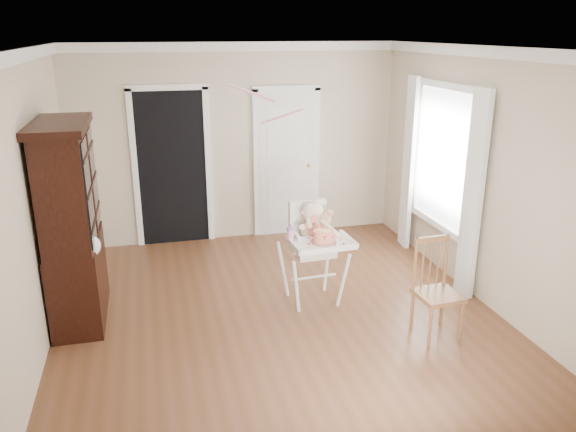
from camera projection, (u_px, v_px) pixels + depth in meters
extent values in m
plane|color=brown|center=(279.00, 316.00, 5.87)|extent=(5.00, 5.00, 0.00)
plane|color=white|center=(278.00, 48.00, 5.01)|extent=(5.00, 5.00, 0.00)
plane|color=beige|center=(237.00, 144.00, 7.74)|extent=(4.50, 0.00, 4.50)
plane|color=beige|center=(29.00, 210.00, 4.92)|extent=(0.00, 5.00, 5.00)
plane|color=beige|center=(484.00, 178.00, 5.97)|extent=(0.00, 5.00, 5.00)
cube|color=black|center=(172.00, 169.00, 7.61)|extent=(0.90, 0.03, 2.10)
cube|color=white|center=(135.00, 171.00, 7.49)|extent=(0.08, 0.05, 2.18)
cube|color=white|center=(209.00, 167.00, 7.72)|extent=(0.08, 0.05, 2.18)
cube|color=white|center=(167.00, 87.00, 7.26)|extent=(1.06, 0.05, 0.08)
cube|color=white|center=(287.00, 164.00, 7.98)|extent=(0.80, 0.05, 2.05)
cube|color=white|center=(256.00, 166.00, 7.89)|extent=(0.08, 0.05, 2.13)
cube|color=white|center=(316.00, 163.00, 8.09)|extent=(0.08, 0.05, 2.13)
sphere|color=gold|center=(309.00, 165.00, 8.03)|extent=(0.06, 0.06, 0.06)
cube|color=white|center=(445.00, 158.00, 6.68)|extent=(0.02, 1.20, 1.60)
cube|color=white|center=(450.00, 86.00, 6.41)|extent=(0.06, 1.36, 0.08)
cube|color=white|center=(473.00, 196.00, 6.02)|extent=(0.08, 0.28, 2.30)
cube|color=white|center=(409.00, 164.00, 7.46)|extent=(0.08, 0.28, 2.30)
cylinder|color=white|center=(296.00, 288.00, 5.83)|extent=(0.13, 0.14, 0.66)
cylinder|color=white|center=(343.00, 281.00, 5.98)|extent=(0.14, 0.13, 0.66)
cylinder|color=white|center=(283.00, 270.00, 6.27)|extent=(0.14, 0.13, 0.66)
cylinder|color=white|center=(327.00, 264.00, 6.42)|extent=(0.13, 0.14, 0.66)
cylinder|color=white|center=(314.00, 277.00, 6.07)|extent=(0.50, 0.05, 0.03)
cube|color=white|center=(313.00, 250.00, 6.03)|extent=(0.44, 0.42, 0.09)
cube|color=white|center=(294.00, 241.00, 5.93)|extent=(0.06, 0.37, 0.20)
cube|color=white|center=(331.00, 236.00, 6.05)|extent=(0.06, 0.37, 0.20)
cube|color=white|center=(307.00, 221.00, 6.11)|extent=(0.42, 0.09, 0.48)
cube|color=white|center=(322.00, 244.00, 5.74)|extent=(0.64, 0.47, 0.03)
cube|color=white|center=(329.00, 249.00, 5.54)|extent=(0.61, 0.07, 0.04)
ellipsoid|color=beige|center=(312.00, 234.00, 6.00)|extent=(0.26, 0.21, 0.31)
sphere|color=beige|center=(312.00, 212.00, 5.92)|extent=(0.23, 0.23, 0.22)
sphere|color=red|center=(314.00, 230.00, 5.92)|extent=(0.16, 0.16, 0.16)
sphere|color=red|center=(313.00, 219.00, 5.85)|extent=(0.08, 0.08, 0.08)
sphere|color=red|center=(330.00, 213.00, 5.90)|extent=(0.07, 0.07, 0.07)
cylinder|color=silver|center=(323.00, 242.00, 5.74)|extent=(0.27, 0.27, 0.01)
cylinder|color=red|center=(323.00, 236.00, 5.72)|extent=(0.21, 0.21, 0.12)
cylinder|color=#F2E08C|center=(326.00, 232.00, 5.69)|extent=(0.09, 0.09, 0.02)
cylinder|color=pink|center=(290.00, 235.00, 5.76)|extent=(0.07, 0.07, 0.11)
cylinder|color=#8D5DA3|center=(290.00, 229.00, 5.73)|extent=(0.08, 0.08, 0.03)
cone|color=#8D5DA3|center=(290.00, 225.00, 5.72)|extent=(0.03, 0.03, 0.04)
cube|color=black|center=(79.00, 279.00, 5.75)|extent=(0.47, 1.13, 0.85)
cube|color=black|center=(67.00, 186.00, 5.43)|extent=(0.43, 1.13, 1.13)
cube|color=black|center=(89.00, 192.00, 5.23)|extent=(0.02, 0.49, 0.99)
cube|color=black|center=(94.00, 177.00, 5.75)|extent=(0.02, 0.49, 0.99)
cube|color=black|center=(59.00, 125.00, 5.25)|extent=(0.51, 1.21, 0.08)
ellipsoid|color=white|center=(91.00, 246.00, 5.34)|extent=(0.19, 0.15, 0.21)
cube|color=brown|center=(438.00, 296.00, 5.40)|extent=(0.42, 0.42, 0.05)
cylinder|color=brown|center=(430.00, 326.00, 5.26)|extent=(0.03, 0.03, 0.42)
cylinder|color=brown|center=(461.00, 321.00, 5.36)|extent=(0.03, 0.03, 0.42)
cylinder|color=brown|center=(412.00, 310.00, 5.57)|extent=(0.03, 0.03, 0.42)
cylinder|color=brown|center=(442.00, 305.00, 5.66)|extent=(0.03, 0.03, 0.42)
cylinder|color=brown|center=(415.00, 265.00, 5.42)|extent=(0.03, 0.03, 0.54)
cylinder|color=brown|center=(446.00, 260.00, 5.52)|extent=(0.03, 0.03, 0.54)
cube|color=brown|center=(433.00, 239.00, 5.39)|extent=(0.36, 0.06, 0.06)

